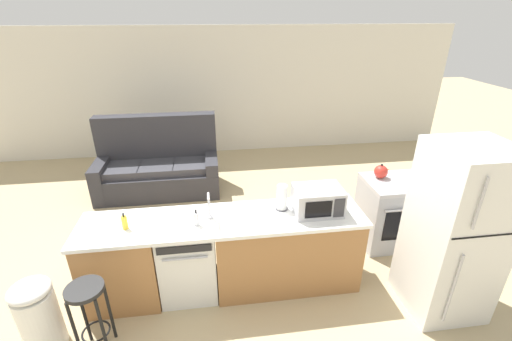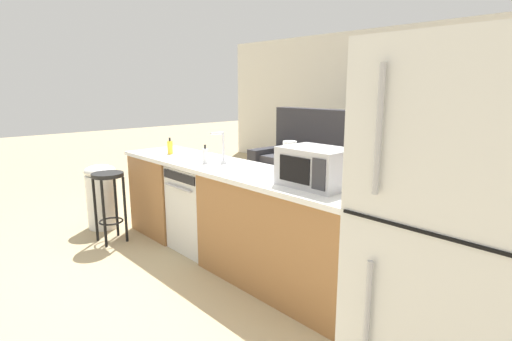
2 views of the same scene
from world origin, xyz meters
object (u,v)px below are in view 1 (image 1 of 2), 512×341
at_px(couch, 159,168).
at_px(bar_stool, 89,306).
at_px(kettle, 381,172).
at_px(paper_towel_roll, 282,198).
at_px(refrigerator, 455,233).
at_px(trash_bin, 38,315).
at_px(microwave, 318,200).
at_px(dish_soap_bottle, 125,222).
at_px(soap_bottle, 196,219).
at_px(dishwasher, 189,259).
at_px(stove_range, 391,212).

bearing_deg(couch, bar_stool, -93.90).
bearing_deg(kettle, paper_towel_roll, -157.87).
distance_m(refrigerator, trash_bin, 3.94).
relative_size(microwave, bar_stool, 0.68).
height_order(dish_soap_bottle, kettle, kettle).
relative_size(refrigerator, dish_soap_bottle, 10.17).
bearing_deg(trash_bin, microwave, 11.13).
xyz_separation_m(bar_stool, couch, (0.22, 3.16, -0.14)).
bearing_deg(soap_bottle, microwave, 3.41).
distance_m(dishwasher, bar_stool, 1.04).
bearing_deg(dishwasher, dish_soap_bottle, -175.57).
relative_size(paper_towel_roll, bar_stool, 0.38).
bearing_deg(couch, refrigerator, -43.84).
distance_m(kettle, couch, 3.60).
height_order(stove_range, dish_soap_bottle, dish_soap_bottle).
height_order(dishwasher, microwave, microwave).
height_order(bar_stool, couch, couch).
xyz_separation_m(dish_soap_bottle, couch, (-0.03, 2.56, -0.58)).
xyz_separation_m(dishwasher, dish_soap_bottle, (-0.57, -0.04, 0.55)).
xyz_separation_m(dishwasher, stove_range, (2.60, 0.55, 0.03)).
distance_m(paper_towel_roll, soap_bottle, 0.92).
distance_m(stove_range, soap_bottle, 2.61).
xyz_separation_m(soap_bottle, bar_stool, (-0.94, -0.56, -0.44)).
relative_size(refrigerator, microwave, 3.58).
bearing_deg(paper_towel_roll, trash_bin, -164.73).
height_order(paper_towel_roll, dish_soap_bottle, paper_towel_roll).
relative_size(soap_bottle, couch, 0.09).
xyz_separation_m(dishwasher, trash_bin, (-1.30, -0.53, -0.04)).
bearing_deg(dish_soap_bottle, dishwasher, 4.43).
relative_size(paper_towel_roll, trash_bin, 0.38).
bearing_deg(refrigerator, dish_soap_bottle, 170.92).
height_order(refrigerator, dish_soap_bottle, refrigerator).
distance_m(kettle, trash_bin, 3.98).
bearing_deg(trash_bin, bar_stool, -12.67).
bearing_deg(soap_bottle, couch, 105.54).
relative_size(stove_range, trash_bin, 1.22).
relative_size(dishwasher, stove_range, 0.93).
distance_m(paper_towel_roll, couch, 2.98).
relative_size(soap_bottle, bar_stool, 0.24).
relative_size(soap_bottle, dish_soap_bottle, 1.00).
distance_m(stove_range, trash_bin, 4.05).
distance_m(stove_range, couch, 3.76).
xyz_separation_m(dishwasher, refrigerator, (2.60, -0.55, 0.47)).
height_order(microwave, bar_stool, microwave).
relative_size(refrigerator, couch, 0.89).
relative_size(dishwasher, refrigerator, 0.47).
height_order(microwave, couch, couch).
height_order(refrigerator, microwave, refrigerator).
bearing_deg(soap_bottle, trash_bin, -162.39).
height_order(microwave, paper_towel_roll, paper_towel_roll).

